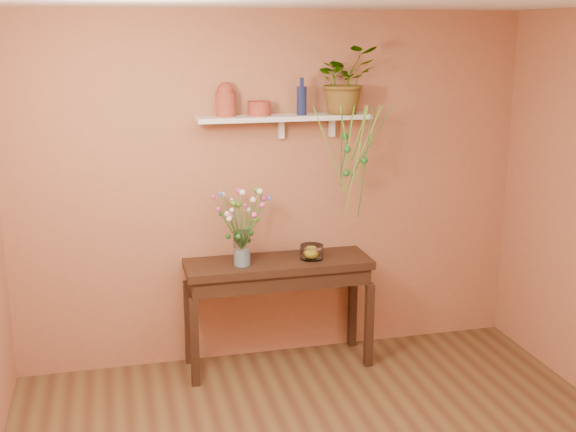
{
  "coord_description": "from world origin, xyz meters",
  "views": [
    {
      "loc": [
        -1.21,
        -3.31,
        2.53
      ],
      "look_at": [
        0.0,
        1.55,
        1.25
      ],
      "focal_mm": 44.87,
      "sensor_mm": 36.0,
      "label": 1
    }
  ],
  "objects": [
    {
      "name": "room",
      "position": [
        0.0,
        0.0,
        1.35
      ],
      "size": [
        4.04,
        4.04,
        2.7
      ],
      "color": "brown",
      "rests_on": "ground"
    },
    {
      "name": "sideboard",
      "position": [
        -0.03,
        1.75,
        0.73
      ],
      "size": [
        1.41,
        0.45,
        0.85
      ],
      "color": "#341D13",
      "rests_on": "ground"
    },
    {
      "name": "wall_shelf",
      "position": [
        0.06,
        1.87,
        1.92
      ],
      "size": [
        1.3,
        0.24,
        0.19
      ],
      "color": "white",
      "rests_on": "room"
    },
    {
      "name": "terracotta_jug",
      "position": [
        -0.38,
        1.89,
        2.06
      ],
      "size": [
        0.15,
        0.15,
        0.25
      ],
      "color": "#A03926",
      "rests_on": "wall_shelf"
    },
    {
      "name": "terracotta_pot",
      "position": [
        -0.13,
        1.89,
        1.99
      ],
      "size": [
        0.19,
        0.19,
        0.1
      ],
      "primitive_type": "cylinder",
      "rotation": [
        0.0,
        0.0,
        -0.11
      ],
      "color": "#A03926",
      "rests_on": "wall_shelf"
    },
    {
      "name": "blue_bottle",
      "position": [
        0.18,
        1.84,
        2.05
      ],
      "size": [
        0.09,
        0.09,
        0.27
      ],
      "color": "#151E48",
      "rests_on": "wall_shelf"
    },
    {
      "name": "spider_plant",
      "position": [
        0.51,
        1.85,
        2.19
      ],
      "size": [
        0.52,
        0.47,
        0.5
      ],
      "primitive_type": "imported",
      "rotation": [
        0.0,
        0.0,
        0.19
      ],
      "color": "#226423",
      "rests_on": "wall_shelf"
    },
    {
      "name": "plant_fronds",
      "position": [
        0.53,
        1.69,
        1.68
      ],
      "size": [
        0.58,
        0.29,
        0.86
      ],
      "color": "#226423",
      "rests_on": "wall_shelf"
    },
    {
      "name": "glass_vase",
      "position": [
        -0.31,
        1.7,
        0.97
      ],
      "size": [
        0.12,
        0.12,
        0.26
      ],
      "color": "white",
      "rests_on": "sideboard"
    },
    {
      "name": "bouquet",
      "position": [
        -0.3,
        1.71,
        1.26
      ],
      "size": [
        0.44,
        0.43,
        0.47
      ],
      "color": "#386B28",
      "rests_on": "glass_vase"
    },
    {
      "name": "glass_bowl",
      "position": [
        0.23,
        1.73,
        0.9
      ],
      "size": [
        0.18,
        0.18,
        0.11
      ],
      "color": "white",
      "rests_on": "sideboard"
    },
    {
      "name": "lemon",
      "position": [
        0.23,
        1.73,
        0.9
      ],
      "size": [
        0.08,
        0.08,
        0.08
      ],
      "primitive_type": "sphere",
      "color": "yellow",
      "rests_on": "glass_bowl"
    },
    {
      "name": "carton",
      "position": [
        -0.28,
        1.73,
        0.92
      ],
      "size": [
        0.07,
        0.07,
        0.12
      ],
      "primitive_type": "cube",
      "rotation": [
        0.0,
        0.0,
        0.37
      ],
      "color": "#27677B",
      "rests_on": "sideboard"
    }
  ]
}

